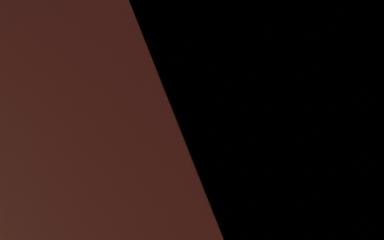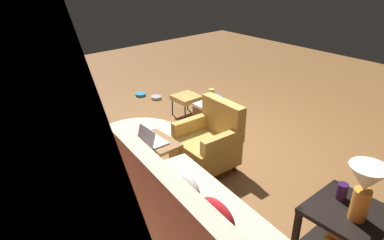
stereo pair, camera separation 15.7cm
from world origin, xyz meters
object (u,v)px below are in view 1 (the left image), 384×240
Objects in this scene: small_vase at (346,187)px; television at (28,104)px; wicker_hamper at (211,118)px; laptop at (153,140)px; book_stack_hamper at (212,100)px; armchair at (210,142)px; ottoman at (183,98)px; side_table at (351,224)px; tv_cabinet at (31,109)px; book_stack_shelf at (348,236)px; table_lamp at (371,180)px; laptop_desk at (156,147)px; yellow_mug at (210,92)px; pet_bowl_teal at (136,95)px; couch at (202,226)px; pet_bowl_steel at (152,98)px; tv_remote at (210,100)px.

small_vase is 4.02m from television.
laptop is at bearing 105.50° from wicker_hamper.
small_vase is 0.45× the size of laptop.
wicker_hamper is 1.91× the size of book_stack_hamper.
armchair reaches higher than ottoman.
side_table is 0.58× the size of tv_cabinet.
book_stack_shelf is at bearing 161.56° from wicker_hamper.
table_lamp is 2.32m from laptop.
book_stack_shelf is at bearing 175.70° from armchair.
laptop_desk reaches higher than ottoman.
side_table is 6.40× the size of yellow_mug.
table_lamp is 0.89× the size of laptop_desk.
side_table is 2.72m from yellow_mug.
armchair reaches higher than book_stack_shelf.
laptop is 2.84m from pet_bowl_teal.
book_stack_hamper is at bearing -74.70° from laptop.
television is at bearing 20.39° from small_vase.
tv_cabinet is at bearing 24.26° from laptop_desk.
pet_bowl_steel is (3.37, -1.94, -0.30)m from couch.
pet_bowl_steel is (4.26, -1.00, -0.34)m from side_table.
laptop_desk is 0.51× the size of tv_cabinet.
armchair is at bearing 149.21° from tv_remote.
wicker_hamper is (-1.37, -2.12, -0.35)m from tv_cabinet.
side_table is 4.13m from television.
armchair reaches higher than yellow_mug.
book_stack_hamper reaches higher than tv_remote.
television is at bearing 18.40° from book_stack_shelf.
laptop_desk is at bearing -91.26° from laptop.
couch is at bearing 132.58° from wicker_hamper.
book_stack_shelf is 4.67m from pet_bowl_teal.
side_table is 1.60× the size of ottoman.
ottoman is (1.14, -1.44, -0.11)m from laptop_desk.
book_stack_hamper is (2.53, -0.85, 0.18)m from side_table.
armchair is 2.67× the size of laptop.
wicker_hamper reaches higher than book_stack_shelf.
laptop is 1.63× the size of pet_bowl_steel.
table_lamp is 2.84m from wicker_hamper.
laptop is 0.51× the size of television.
laptop_desk is at bearing 107.46° from yellow_mug.
book_stack_hamper is at bearing 179.77° from pet_bowl_teal.
wicker_hamper is at bearing -18.86° from table_lamp.
side_table reaches higher than tv_remote.
tv_remote is (0.10, -0.08, -0.05)m from book_stack_hamper.
book_stack_shelf is 0.45× the size of television.
side_table reaches higher than pet_bowl_teal.
television is at bearing 23.74° from laptop.
tv_cabinet is (3.91, 1.28, 0.37)m from book_stack_shelf.
book_stack_hamper is 1.57× the size of tv_remote.
book_stack_shelf is (-1.88, 0.14, -0.14)m from armchair.
tv_cabinet reaches higher than side_table.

